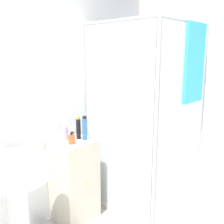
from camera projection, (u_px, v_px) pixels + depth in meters
name	position (u px, v px, depth m)	size (l,w,h in m)	color
wall_back	(21.00, 103.00, 2.35)	(6.40, 0.06, 2.50)	silver
shower_enclosure	(147.00, 158.00, 2.93)	(0.93, 0.96, 2.00)	white
vanity_cabinet	(74.00, 180.00, 2.68)	(0.40, 0.37, 0.84)	beige
sink	(16.00, 184.00, 2.03)	(0.54, 0.54, 1.03)	white
soap_dispenser	(72.00, 139.00, 2.50)	(0.07, 0.07, 0.12)	#E5562D
shampoo_bottle_tall_black	(78.00, 128.00, 2.64)	(0.05, 0.05, 0.23)	black
shampoo_bottle_blue	(85.00, 128.00, 2.61)	(0.05, 0.05, 0.24)	#2D66A3
lotion_bottle_white	(65.00, 133.00, 2.61)	(0.05, 0.06, 0.17)	#B299C6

